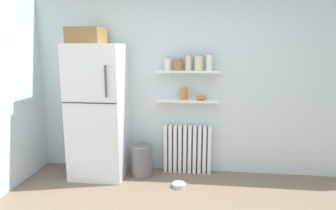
# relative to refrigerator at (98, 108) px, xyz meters

# --- Properties ---
(back_wall) EXTENTS (7.04, 0.10, 2.60)m
(back_wall) POSITION_rel_refrigerator_xyz_m (1.23, 0.36, 0.34)
(back_wall) COLOR silver
(back_wall) RESTS_ON ground_plane
(refrigerator) EXTENTS (0.73, 0.66, 2.04)m
(refrigerator) POSITION_rel_refrigerator_xyz_m (0.00, 0.00, 0.00)
(refrigerator) COLOR silver
(refrigerator) RESTS_ON ground_plane
(radiator) EXTENTS (0.68, 0.12, 0.70)m
(radiator) POSITION_rel_refrigerator_xyz_m (1.23, 0.23, -0.62)
(radiator) COLOR white
(radiator) RESTS_ON ground_plane
(wall_shelf_lower) EXTENTS (0.84, 0.22, 0.02)m
(wall_shelf_lower) POSITION_rel_refrigerator_xyz_m (1.23, 0.20, 0.10)
(wall_shelf_lower) COLOR white
(wall_shelf_upper) EXTENTS (0.84, 0.22, 0.02)m
(wall_shelf_upper) POSITION_rel_refrigerator_xyz_m (1.23, 0.20, 0.50)
(wall_shelf_upper) COLOR white
(storage_jar_0) EXTENTS (0.09, 0.09, 0.18)m
(storage_jar_0) POSITION_rel_refrigerator_xyz_m (0.95, 0.20, 0.60)
(storage_jar_0) COLOR silver
(storage_jar_0) RESTS_ON wall_shelf_upper
(storage_jar_1) EXTENTS (0.12, 0.12, 0.18)m
(storage_jar_1) POSITION_rel_refrigerator_xyz_m (1.09, 0.20, 0.60)
(storage_jar_1) COLOR olive
(storage_jar_1) RESTS_ON wall_shelf_upper
(storage_jar_2) EXTENTS (0.08, 0.08, 0.22)m
(storage_jar_2) POSITION_rel_refrigerator_xyz_m (1.23, 0.20, 0.62)
(storage_jar_2) COLOR beige
(storage_jar_2) RESTS_ON wall_shelf_upper
(storage_jar_3) EXTENTS (0.11, 0.11, 0.22)m
(storage_jar_3) POSITION_rel_refrigerator_xyz_m (1.37, 0.20, 0.62)
(storage_jar_3) COLOR beige
(storage_jar_3) RESTS_ON wall_shelf_upper
(storage_jar_4) EXTENTS (0.08, 0.08, 0.24)m
(storage_jar_4) POSITION_rel_refrigerator_xyz_m (1.51, 0.20, 0.63)
(storage_jar_4) COLOR silver
(storage_jar_4) RESTS_ON wall_shelf_upper
(vase) EXTENTS (0.11, 0.11, 0.17)m
(vase) POSITION_rel_refrigerator_xyz_m (1.17, 0.20, 0.20)
(vase) COLOR #CC7033
(vase) RESTS_ON wall_shelf_lower
(shelf_bowl) EXTENTS (0.14, 0.14, 0.06)m
(shelf_bowl) POSITION_rel_refrigerator_xyz_m (1.41, 0.20, 0.15)
(shelf_bowl) COLOR orange
(shelf_bowl) RESTS_ON wall_shelf_lower
(trash_bin) EXTENTS (0.30, 0.30, 0.45)m
(trash_bin) POSITION_rel_refrigerator_xyz_m (0.60, 0.03, -0.74)
(trash_bin) COLOR slate
(trash_bin) RESTS_ON ground_plane
(pet_food_bowl) EXTENTS (0.18, 0.18, 0.05)m
(pet_food_bowl) POSITION_rel_refrigerator_xyz_m (1.15, -0.26, -0.94)
(pet_food_bowl) COLOR #B7B7BC
(pet_food_bowl) RESTS_ON ground_plane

